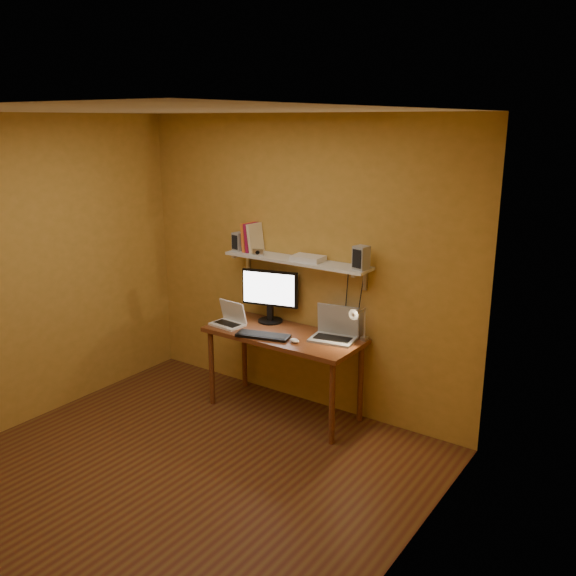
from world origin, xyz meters
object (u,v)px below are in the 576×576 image
Objects in this scene: desk at (284,342)px; desk_lamp at (358,320)px; speaker_left at (239,242)px; wall_shelf at (296,261)px; laptop at (335,330)px; keyboard at (263,336)px; mouse at (294,341)px; router at (308,258)px; netbook at (230,318)px; monitor at (270,293)px; speaker_right at (361,258)px; shelf_camera at (258,252)px.

desk_lamp is at bearing 10.81° from desk.
desk is 8.38× the size of speaker_left.
laptop is (0.44, -0.06, -0.54)m from wall_shelf.
keyboard is 0.83m from desk_lamp.
speaker_left reaches higher than wall_shelf.
router reaches higher than mouse.
netbook is at bearing -59.69° from speaker_left.
keyboard is at bearing -158.54° from laptop.
laptop is at bearing -17.68° from monitor.
speaker_right is 0.70× the size of router.
netbook is 0.72m from speaker_left.
keyboard is 1.23× the size of desk_lamp.
monitor is 0.49m from keyboard.
shelf_camera is at bearing 116.44° from keyboard.
wall_shelf is at bearing -11.99° from monitor.
desk is 0.73m from desk_lamp.
monitor is 0.55m from router.
laptop is at bearing 18.51° from netbook.
speaker_left reaches higher than router.
desk is at bearing 14.98° from netbook.
laptop is at bearing 6.22° from speaker_left.
mouse reaches higher than keyboard.
mouse reaches higher than desk.
speaker_right is at bearing 2.93° from shelf_camera.
netbook is 3.05× the size of shelf_camera.
speaker_right reaches higher than desk.
keyboard is 0.76m from shelf_camera.
router is at bearing 160.76° from laptop.
wall_shelf is 0.13m from router.
laptop is 1.09× the size of desk_lamp.
netbook is at bearing -145.99° from monitor.
desk_lamp is 2.24× the size of speaker_left.
keyboard is 4.90× the size of mouse.
speaker_right reaches higher than wall_shelf.
desk_lamp is at bearing -57.83° from speaker_right.
laptop is at bearing 1.05° from shelf_camera.
speaker_left is at bearing 167.29° from laptop.
wall_shelf is 0.77m from desk_lamp.
shelf_camera is (-0.37, 0.12, 0.74)m from desk.
wall_shelf reaches higher than desk.
shelf_camera reaches higher than wall_shelf.
laptop is 0.99m from shelf_camera.
laptop reaches higher than netbook.
monitor is 0.95m from desk_lamp.
shelf_camera is (-0.08, -0.06, 0.38)m from monitor.
desk is 2.66× the size of monitor.
mouse is at bearing -24.68° from shelf_camera.
router reaches higher than desk_lamp.
router is (0.40, 0.01, 0.38)m from monitor.
wall_shelf reaches higher than keyboard.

